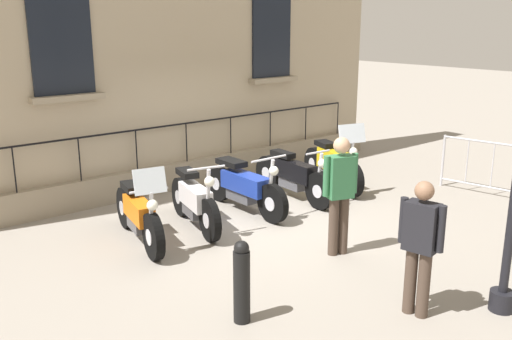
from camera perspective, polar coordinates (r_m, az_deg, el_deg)
name	(u,v)px	position (r m, az deg, el deg)	size (l,w,h in m)	color
ground_plane	(265,218)	(9.63, 0.90, -4.89)	(60.00, 60.00, 0.00)	gray
building_facade	(172,31)	(11.33, -8.55, 13.74)	(0.82, 10.46, 6.27)	tan
motorcycle_orange	(139,216)	(8.65, -11.77, -4.55)	(2.08, 0.69, 1.31)	black
motorcycle_white	(195,202)	(9.12, -6.21, -3.24)	(1.95, 0.74, 1.15)	black
motorcycle_blue	(244,187)	(9.85, -1.19, -1.75)	(2.20, 0.73, 1.10)	black
motorcycle_black	(294,177)	(10.56, 3.85, -0.72)	(2.20, 0.53, 1.04)	black
motorcycle_yellow	(333,166)	(11.31, 7.81, 0.45)	(2.02, 0.85, 1.40)	black
crowd_barrier	(506,169)	(11.54, 23.95, 0.12)	(2.44, 0.47, 1.05)	#B7B7BF
bollard	(242,282)	(6.32, -1.46, -11.22)	(0.19, 0.19, 0.97)	black
pedestrian_standing	(340,189)	(7.98, 8.49, -1.93)	(0.33, 0.51, 1.72)	#47382D
pedestrian_walking	(420,242)	(6.56, 16.30, -6.98)	(0.52, 0.28, 1.59)	#47382D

